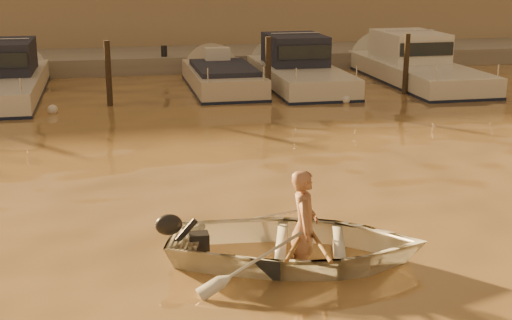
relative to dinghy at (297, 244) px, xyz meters
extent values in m
plane|color=olive|center=(-2.41, -1.25, -0.28)|extent=(160.00, 160.00, 0.00)
imported|color=silver|center=(0.00, 0.00, 0.00)|extent=(4.44, 3.68, 0.79)
imported|color=#A26D51|center=(0.10, -0.03, 0.29)|extent=(0.57, 0.72, 1.73)
cylinder|color=brown|center=(0.24, -0.07, 0.14)|extent=(0.20, 2.10, 0.13)
cylinder|color=brown|center=(0.05, -0.01, 0.14)|extent=(0.97, 1.92, 0.13)
cylinder|color=#2D2319|center=(-2.61, 12.55, 0.62)|extent=(0.18, 0.18, 2.20)
cylinder|color=#2D2319|center=(2.39, 12.55, 0.62)|extent=(0.18, 0.18, 2.20)
cylinder|color=#2D2319|center=(7.09, 12.55, 0.62)|extent=(0.18, 0.18, 2.20)
sphere|color=silver|center=(-4.27, 11.76, -0.18)|extent=(0.30, 0.30, 0.30)
sphere|color=#E1581A|center=(1.51, 12.59, -0.18)|extent=(0.30, 0.30, 0.30)
sphere|color=silver|center=(4.66, 11.49, -0.18)|extent=(0.30, 0.30, 0.30)
cube|color=gray|center=(-2.41, 20.25, -0.13)|extent=(52.00, 4.00, 1.00)
cube|color=#9E8466|center=(-2.41, 25.75, 2.12)|extent=(46.00, 7.00, 4.80)
camera|label=1|loc=(-2.62, -9.53, 4.10)|focal=50.00mm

